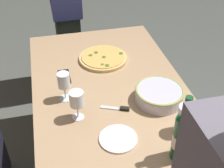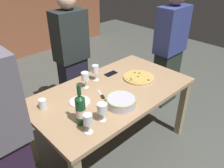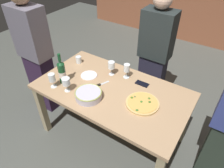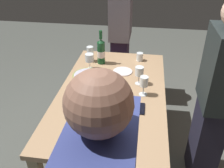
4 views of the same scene
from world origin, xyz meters
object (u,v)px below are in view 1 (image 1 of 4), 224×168
Objects in this scene: pizza at (103,58)px; wine_glass_far_right at (209,139)px; side_plate at (118,139)px; wine_glass_near_pizza at (64,82)px; wine_glass_by_bottle at (77,100)px; wine_glass_far_left at (186,114)px; pizza_knife at (119,108)px; wine_bottle at (182,136)px; person_host at (65,9)px; dining_table at (112,106)px; serving_bowl at (159,94)px; cell_phone at (64,77)px.

wine_glass_far_right reaches higher than pizza.
side_plate is (0.19, 0.36, -0.10)m from wine_glass_far_right.
wine_glass_near_pizza is 1.02× the size of wine_glass_by_bottle.
wine_glass_by_bottle reaches higher than pizza.
wine_glass_far_left reaches higher than pizza_knife.
person_host is (1.70, 0.32, -0.09)m from wine_bottle.
pizza_knife reaches higher than dining_table.
dining_table is 0.59m from wine_bottle.
wine_glass_near_pizza reaches higher than serving_bowl.
pizza_knife is at bearing 177.70° from pizza.
wine_glass_near_pizza reaches higher than cell_phone.
person_host is (1.73, 0.44, -0.07)m from wine_glass_far_right.
wine_glass_far_left is 0.17m from wine_glass_far_right.
side_plate is at bearing -150.16° from wine_glass_near_pizza.
wine_glass_near_pizza reaches higher than side_plate.
pizza is 0.83m from person_host.
cell_phone is at bearing 117.46° from pizza.
person_host reaches higher than wine_glass_far_right.
pizza_knife is (0.21, -0.06, 0.00)m from side_plate.
pizza_knife is at bearing -120.50° from wine_glass_near_pizza.
wine_glass_far_right reaches higher than pizza_knife.
wine_glass_by_bottle reaches higher than dining_table.
wine_glass_by_bottle reaches higher than side_plate.
serving_bowl reaches higher than pizza.
wine_glass_by_bottle is at bearing 48.42° from wine_bottle.
wine_glass_far_right is at bearing -117.63° from side_plate.
wine_glass_far_left is at bearing -32.23° from wine_bottle.
wine_bottle is 0.54m from wine_glass_by_bottle.
person_host reaches higher than wine_glass_far_left.
person_host is (1.30, 0.37, 0.00)m from serving_bowl.
pizza_knife is at bearing 49.52° from wine_glass_far_left.
wine_glass_near_pizza is 0.18m from wine_glass_by_bottle.
wine_bottle is at bearing -131.58° from wine_glass_by_bottle.
wine_glass_by_bottle reaches higher than serving_bowl.
side_plate is at bearing -3.45° from person_host.
cell_phone is at bearing 4.93° from wine_glass_by_bottle.
dining_table is at bearing 176.01° from pizza.
cell_phone is (0.34, 0.49, -0.04)m from serving_bowl.
wine_glass_near_pizza is 1.18m from person_host.
side_plate is 0.22m from pizza_knife.
wine_glass_near_pizza is 0.44m from side_plate.
serving_bowl is (-0.12, -0.24, 0.14)m from dining_table.
wine_glass_near_pizza reaches higher than pizza.
cell_phone is (0.76, 0.56, -0.10)m from wine_glass_far_right.
cell_phone is at bearing -3.87° from wine_glass_near_pizza.
dining_table is 0.38m from pizza.
wine_bottle is 0.17m from wine_glass_far_left.
person_host is (1.33, 0.14, 0.04)m from pizza_knife.
wine_glass_by_bottle is (-0.52, 0.24, 0.10)m from pizza.
wine_glass_far_left is at bearing -93.67° from side_plate.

